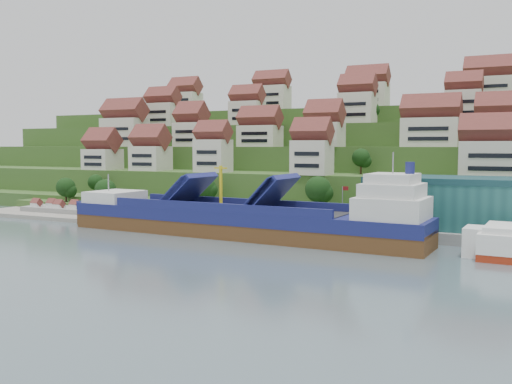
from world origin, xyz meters
The scene contains 9 objects.
ground centered at (0.00, 0.00, 0.00)m, with size 300.00×300.00×0.00m, color slate.
quay centered at (20.00, 15.00, 1.10)m, with size 180.00×14.00×2.20m, color gray.
pebble_beach centered at (-58.00, 12.00, 0.50)m, with size 45.00×20.00×1.00m, color gray.
hillside centered at (0.00, 103.55, 10.66)m, with size 260.00×128.00×31.00m.
hillside_village centered at (2.18, 61.43, 24.81)m, with size 158.79×65.00×28.70m.
hillside_trees centered at (-3.66, 45.46, 16.93)m, with size 130.90×62.52×30.54m.
flagpole centered at (18.11, 10.00, 6.88)m, with size 1.28×0.16×8.00m.
beach_huts centered at (-60.00, 10.75, 2.10)m, with size 14.40×3.70×2.20m.
cargo_ship centered at (0.93, 1.05, 3.25)m, with size 77.27×15.81×17.01m.
Camera 1 is at (51.73, -100.27, 18.33)m, focal length 40.00 mm.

